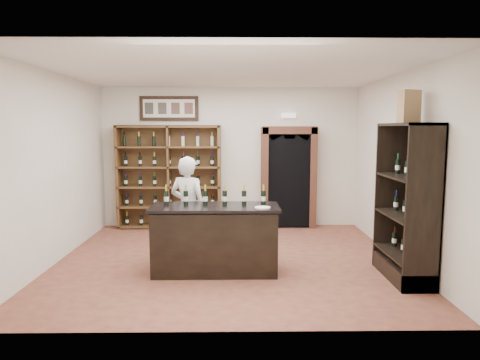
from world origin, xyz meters
name	(u,v)px	position (x,y,z in m)	size (l,w,h in m)	color
floor	(229,259)	(0.00, 0.00, 0.00)	(5.50, 5.50, 0.00)	brown
ceiling	(228,72)	(0.00, 0.00, 3.00)	(5.50, 5.50, 0.00)	white
wall_back	(230,157)	(0.00, 2.50, 1.50)	(5.50, 0.04, 3.00)	white
wall_left	(55,168)	(-2.75, 0.00, 1.50)	(0.04, 5.00, 3.00)	white
wall_right	(401,168)	(2.75, 0.00, 1.50)	(0.04, 5.00, 3.00)	white
wine_shelf	(169,177)	(-1.30, 2.33, 1.10)	(2.20, 0.38, 2.20)	brown
framed_picture	(169,108)	(-1.30, 2.47, 2.55)	(1.25, 0.04, 0.52)	black
arched_doorway	(288,175)	(1.25, 2.33, 1.14)	(1.17, 0.35, 2.17)	black
emergency_light	(289,116)	(1.25, 2.42, 2.40)	(0.30, 0.10, 0.10)	white
tasting_counter	(215,239)	(-0.20, -0.60, 0.49)	(1.88, 0.78, 1.00)	black
counter_bottle_0	(166,198)	(-0.92, -0.51, 1.11)	(0.07, 0.07, 0.30)	black
counter_bottle_1	(186,198)	(-0.63, -0.51, 1.11)	(0.07, 0.07, 0.30)	black
counter_bottle_2	(205,198)	(-0.34, -0.51, 1.11)	(0.07, 0.07, 0.30)	black
counter_bottle_3	(225,198)	(-0.06, -0.51, 1.11)	(0.07, 0.07, 0.30)	black
counter_bottle_4	(244,197)	(0.23, -0.51, 1.11)	(0.07, 0.07, 0.30)	black
counter_bottle_5	(263,197)	(0.52, -0.51, 1.11)	(0.07, 0.07, 0.30)	black
side_cabinet	(407,226)	(2.52, -0.90, 0.75)	(0.48, 1.20, 2.20)	black
shopkeeper	(188,208)	(-0.66, 0.03, 0.84)	(0.61, 0.40, 1.69)	silver
plate	(263,208)	(0.49, -0.81, 1.01)	(0.22, 0.22, 0.02)	white
wine_crate	(409,106)	(2.48, -0.88, 2.42)	(0.32, 0.13, 0.45)	#A28C55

